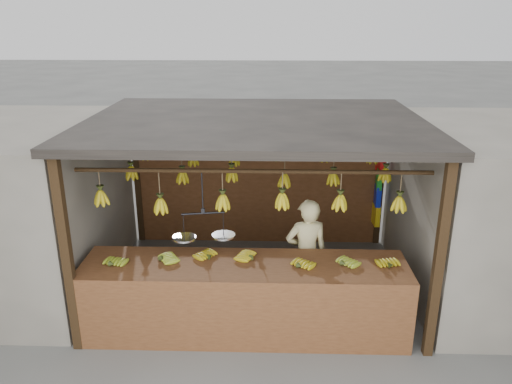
{
  "coord_description": "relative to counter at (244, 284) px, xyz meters",
  "views": [
    {
      "loc": [
        0.2,
        -6.31,
        3.61
      ],
      "look_at": [
        0.0,
        0.3,
        1.3
      ],
      "focal_mm": 35.0,
      "sensor_mm": 36.0,
      "label": 1
    }
  ],
  "objects": [
    {
      "name": "hanging_bananas",
      "position": [
        0.09,
        1.23,
        0.91
      ],
      "size": [
        3.63,
        2.22,
        0.39
      ],
      "color": "#B49E13",
      "rests_on": "ground"
    },
    {
      "name": "bag_bundles",
      "position": [
        2.03,
        2.59,
        0.3
      ],
      "size": [
        0.08,
        0.26,
        1.21
      ],
      "color": "red",
      "rests_on": "ground"
    },
    {
      "name": "vendor",
      "position": [
        0.76,
        0.71,
        0.03
      ],
      "size": [
        0.6,
        0.45,
        1.49
      ],
      "primitive_type": "imported",
      "rotation": [
        0.0,
        0.0,
        3.31
      ],
      "color": "beige",
      "rests_on": "ground"
    },
    {
      "name": "balance_scale",
      "position": [
        -0.48,
        0.24,
        0.52
      ],
      "size": [
        0.72,
        0.35,
        0.82
      ],
      "color": "black",
      "rests_on": "ground"
    },
    {
      "name": "ground",
      "position": [
        0.09,
        1.24,
        -0.72
      ],
      "size": [
        80.0,
        80.0,
        0.0
      ],
      "primitive_type": "plane",
      "color": "#5B5B57"
    },
    {
      "name": "counter",
      "position": [
        0.0,
        0.0,
        0.0
      ],
      "size": [
        3.82,
        0.87,
        0.96
      ],
      "color": "brown",
      "rests_on": "ground"
    },
    {
      "name": "stall",
      "position": [
        0.09,
        1.56,
        1.26
      ],
      "size": [
        4.3,
        3.3,
        2.4
      ],
      "color": "black",
      "rests_on": "ground"
    }
  ]
}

